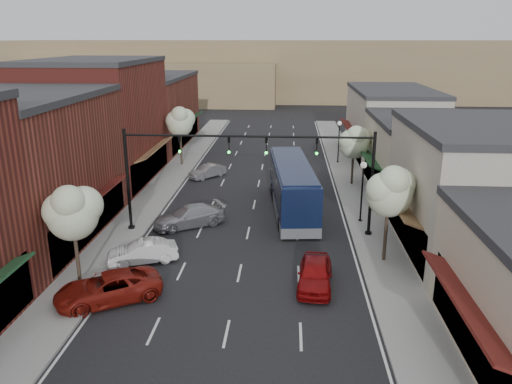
% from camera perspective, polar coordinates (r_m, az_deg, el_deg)
% --- Properties ---
extents(ground, '(160.00, 160.00, 0.00)m').
position_cam_1_polar(ground, '(26.51, -2.33, -11.16)').
color(ground, black).
rests_on(ground, ground).
extents(sidewalk_left, '(2.80, 73.00, 0.15)m').
position_cam_1_polar(sidewalk_left, '(44.89, -10.57, 0.73)').
color(sidewalk_left, gray).
rests_on(sidewalk_left, ground).
extents(sidewalk_right, '(2.80, 73.00, 0.15)m').
position_cam_1_polar(sidewalk_right, '(43.91, 11.21, 0.32)').
color(sidewalk_right, gray).
rests_on(sidewalk_right, ground).
extents(curb_left, '(0.25, 73.00, 0.17)m').
position_cam_1_polar(curb_left, '(44.56, -8.82, 0.70)').
color(curb_left, gray).
rests_on(curb_left, ground).
extents(curb_right, '(0.25, 73.00, 0.17)m').
position_cam_1_polar(curb_right, '(43.75, 9.39, 0.36)').
color(curb_right, gray).
rests_on(curb_right, ground).
extents(bldg_left_midnear, '(10.14, 14.10, 9.40)m').
position_cam_1_polar(bldg_left_midnear, '(34.60, -25.46, 2.26)').
color(bldg_left_midnear, brown).
rests_on(bldg_left_midnear, ground).
extents(bldg_left_midfar, '(10.14, 14.10, 10.90)m').
position_cam_1_polar(bldg_left_midfar, '(46.90, -17.48, 7.62)').
color(bldg_left_midfar, maroon).
rests_on(bldg_left_midfar, ground).
extents(bldg_left_far, '(10.14, 18.10, 8.40)m').
position_cam_1_polar(bldg_left_far, '(62.10, -12.14, 9.04)').
color(bldg_left_far, brown).
rests_on(bldg_left_far, ground).
extents(bldg_right_midnear, '(9.14, 12.10, 7.90)m').
position_cam_1_polar(bldg_right_midnear, '(32.42, 23.68, 0.19)').
color(bldg_right_midnear, '#B3A999').
rests_on(bldg_right_midnear, ground).
extents(bldg_right_midfar, '(9.14, 12.10, 6.40)m').
position_cam_1_polar(bldg_right_midfar, '(43.69, 18.44, 3.87)').
color(bldg_right_midfar, '#BEB197').
rests_on(bldg_right_midfar, ground).
extents(bldg_right_far, '(9.14, 16.10, 7.40)m').
position_cam_1_polar(bldg_right_far, '(57.00, 15.10, 7.62)').
color(bldg_right_far, '#B3A999').
rests_on(bldg_right_far, ground).
extents(hill_far, '(120.00, 30.00, 12.00)m').
position_cam_1_polar(hill_far, '(113.40, 2.51, 13.88)').
color(hill_far, '#7A6647').
rests_on(hill_far, ground).
extents(hill_near, '(50.00, 20.00, 8.00)m').
position_cam_1_polar(hill_near, '(105.22, -11.73, 12.20)').
color(hill_near, '#7A6647').
rests_on(hill_near, ground).
extents(signal_mast_right, '(8.22, 0.46, 7.00)m').
position_cam_1_polar(signal_mast_right, '(32.33, 9.04, 2.73)').
color(signal_mast_right, black).
rests_on(signal_mast_right, ground).
extents(signal_mast_left, '(8.22, 0.46, 7.00)m').
position_cam_1_polar(signal_mast_left, '(33.21, -10.67, 3.03)').
color(signal_mast_left, black).
rests_on(signal_mast_left, ground).
extents(tree_right_near, '(2.85, 2.65, 5.95)m').
position_cam_1_polar(tree_right_near, '(28.91, 15.10, 0.25)').
color(tree_right_near, '#47382B').
rests_on(tree_right_near, ground).
extents(tree_right_far, '(2.85, 2.65, 5.43)m').
position_cam_1_polar(tree_right_far, '(44.35, 11.20, 5.72)').
color(tree_right_far, '#47382B').
rests_on(tree_right_far, ground).
extents(tree_left_near, '(2.85, 2.65, 5.69)m').
position_cam_1_polar(tree_left_near, '(26.88, -20.25, -2.04)').
color(tree_left_near, '#47382B').
rests_on(tree_left_near, ground).
extents(tree_left_far, '(2.85, 2.65, 6.13)m').
position_cam_1_polar(tree_left_far, '(50.94, -8.66, 8.01)').
color(tree_left_far, '#47382B').
rests_on(tree_left_far, ground).
extents(lamp_post_near, '(0.44, 0.44, 4.44)m').
position_cam_1_polar(lamp_post_near, '(35.41, 12.09, 1.12)').
color(lamp_post_near, black).
rests_on(lamp_post_near, ground).
extents(lamp_post_far, '(0.44, 0.44, 4.44)m').
position_cam_1_polar(lamp_post_far, '(52.34, 9.47, 6.44)').
color(lamp_post_far, black).
rests_on(lamp_post_far, ground).
extents(coach_bus, '(3.82, 12.36, 3.72)m').
position_cam_1_polar(coach_bus, '(37.47, 4.16, 0.65)').
color(coach_bus, '#0C1633').
rests_on(coach_bus, ground).
extents(red_hatchback, '(2.13, 4.50, 1.49)m').
position_cam_1_polar(red_hatchback, '(26.71, 6.76, -9.24)').
color(red_hatchback, maroon).
rests_on(red_hatchback, ground).
extents(parked_car_a, '(5.70, 4.65, 1.44)m').
position_cam_1_polar(parked_car_a, '(26.23, -16.53, -10.46)').
color(parked_car_a, maroon).
rests_on(parked_car_a, ground).
extents(parked_car_b, '(4.23, 2.74, 1.32)m').
position_cam_1_polar(parked_car_b, '(29.96, -12.83, -6.72)').
color(parked_car_b, white).
rests_on(parked_car_b, ground).
extents(parked_car_c, '(5.36, 4.33, 1.46)m').
position_cam_1_polar(parked_car_c, '(34.99, -7.66, -2.75)').
color(parked_car_c, '#98989D').
rests_on(parked_car_c, ground).
extents(parked_car_e, '(3.42, 3.63, 1.22)m').
position_cam_1_polar(parked_car_e, '(47.02, -5.56, 2.38)').
color(parked_car_e, gray).
rests_on(parked_car_e, ground).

